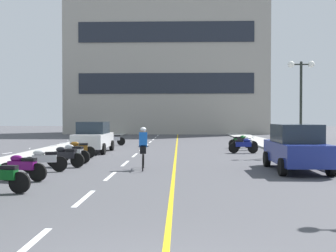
{
  "coord_description": "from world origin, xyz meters",
  "views": [
    {
      "loc": [
        0.46,
        -4.53,
        2.1
      ],
      "look_at": [
        -0.28,
        21.93,
        1.53
      ],
      "focal_mm": 44.06,
      "sensor_mm": 36.0,
      "label": 1
    }
  ],
  "objects_px": {
    "motorcycle_8": "(243,145)",
    "cyclist_rider": "(143,147)",
    "street_lamp_mid": "(301,86)",
    "motorcycle_3": "(22,167)",
    "parked_car_near": "(296,147)",
    "motorcycle_5": "(65,156)",
    "motorcycle_10": "(240,141)",
    "motorcycle_11": "(114,139)",
    "motorcycle_7": "(78,149)",
    "motorcycle_4": "(44,160)",
    "motorcycle_6": "(73,153)",
    "parked_car_mid": "(93,137)",
    "motorcycle_2": "(0,176)",
    "motorcycle_9": "(245,143)"
  },
  "relations": [
    {
      "from": "cyclist_rider",
      "to": "motorcycle_9",
      "type": "bearing_deg",
      "value": 59.96
    },
    {
      "from": "parked_car_near",
      "to": "motorcycle_2",
      "type": "bearing_deg",
      "value": -152.44
    },
    {
      "from": "parked_car_mid",
      "to": "motorcycle_11",
      "type": "distance_m",
      "value": 5.91
    },
    {
      "from": "parked_car_near",
      "to": "cyclist_rider",
      "type": "distance_m",
      "value": 6.0
    },
    {
      "from": "parked_car_near",
      "to": "parked_car_mid",
      "type": "xyz_separation_m",
      "value": [
        -9.65,
        8.15,
        0.0
      ]
    },
    {
      "from": "street_lamp_mid",
      "to": "motorcycle_3",
      "type": "distance_m",
      "value": 15.5
    },
    {
      "from": "parked_car_near",
      "to": "motorcycle_10",
      "type": "height_order",
      "value": "parked_car_near"
    },
    {
      "from": "parked_car_near",
      "to": "motorcycle_5",
      "type": "bearing_deg",
      "value": 174.24
    },
    {
      "from": "parked_car_near",
      "to": "motorcycle_7",
      "type": "bearing_deg",
      "value": 154.4
    },
    {
      "from": "parked_car_near",
      "to": "motorcycle_4",
      "type": "height_order",
      "value": "parked_car_near"
    },
    {
      "from": "motorcycle_6",
      "to": "motorcycle_5",
      "type": "bearing_deg",
      "value": -87.42
    },
    {
      "from": "motorcycle_6",
      "to": "motorcycle_8",
      "type": "height_order",
      "value": "same"
    },
    {
      "from": "motorcycle_6",
      "to": "motorcycle_7",
      "type": "height_order",
      "value": "same"
    },
    {
      "from": "cyclist_rider",
      "to": "motorcycle_6",
      "type": "bearing_deg",
      "value": 147.37
    },
    {
      "from": "motorcycle_4",
      "to": "motorcycle_5",
      "type": "relative_size",
      "value": 1.0
    },
    {
      "from": "motorcycle_10",
      "to": "cyclist_rider",
      "type": "xyz_separation_m",
      "value": [
        -5.59,
        -11.6,
        0.41
      ]
    },
    {
      "from": "motorcycle_8",
      "to": "cyclist_rider",
      "type": "relative_size",
      "value": 0.96
    },
    {
      "from": "parked_car_near",
      "to": "motorcycle_10",
      "type": "distance_m",
      "value": 11.92
    },
    {
      "from": "motorcycle_10",
      "to": "motorcycle_11",
      "type": "xyz_separation_m",
      "value": [
        -9.0,
        2.14,
        0.0
      ]
    },
    {
      "from": "parked_car_near",
      "to": "motorcycle_2",
      "type": "relative_size",
      "value": 2.48
    },
    {
      "from": "parked_car_near",
      "to": "motorcycle_3",
      "type": "bearing_deg",
      "value": -163.82
    },
    {
      "from": "motorcycle_2",
      "to": "cyclist_rider",
      "type": "bearing_deg",
      "value": 56.39
    },
    {
      "from": "parked_car_mid",
      "to": "cyclist_rider",
      "type": "relative_size",
      "value": 2.38
    },
    {
      "from": "motorcycle_3",
      "to": "motorcycle_4",
      "type": "bearing_deg",
      "value": 89.65
    },
    {
      "from": "motorcycle_2",
      "to": "motorcycle_5",
      "type": "distance_m",
      "value": 5.89
    },
    {
      "from": "parked_car_mid",
      "to": "motorcycle_9",
      "type": "distance_m",
      "value": 9.41
    },
    {
      "from": "motorcycle_2",
      "to": "motorcycle_10",
      "type": "relative_size",
      "value": 1.04
    },
    {
      "from": "parked_car_near",
      "to": "cyclist_rider",
      "type": "height_order",
      "value": "parked_car_near"
    },
    {
      "from": "motorcycle_6",
      "to": "motorcycle_8",
      "type": "bearing_deg",
      "value": 31.9
    },
    {
      "from": "street_lamp_mid",
      "to": "motorcycle_4",
      "type": "distance_m",
      "value": 14.26
    },
    {
      "from": "motorcycle_7",
      "to": "cyclist_rider",
      "type": "xyz_separation_m",
      "value": [
        3.69,
        -4.33,
        0.41
      ]
    },
    {
      "from": "motorcycle_11",
      "to": "motorcycle_5",
      "type": "bearing_deg",
      "value": -89.69
    },
    {
      "from": "street_lamp_mid",
      "to": "motorcycle_10",
      "type": "xyz_separation_m",
      "value": [
        -2.52,
        5.26,
        -3.35
      ]
    },
    {
      "from": "motorcycle_2",
      "to": "motorcycle_10",
      "type": "bearing_deg",
      "value": 61.68
    },
    {
      "from": "cyclist_rider",
      "to": "motorcycle_8",
      "type": "bearing_deg",
      "value": 55.49
    },
    {
      "from": "motorcycle_6",
      "to": "parked_car_mid",
      "type": "bearing_deg",
      "value": 92.53
    },
    {
      "from": "motorcycle_4",
      "to": "motorcycle_10",
      "type": "bearing_deg",
      "value": 53.45
    },
    {
      "from": "motorcycle_11",
      "to": "motorcycle_7",
      "type": "bearing_deg",
      "value": -91.72
    },
    {
      "from": "motorcycle_3",
      "to": "motorcycle_11",
      "type": "bearing_deg",
      "value": 88.97
    },
    {
      "from": "parked_car_near",
      "to": "motorcycle_4",
      "type": "distance_m",
      "value": 9.72
    },
    {
      "from": "motorcycle_5",
      "to": "motorcycle_11",
      "type": "height_order",
      "value": "same"
    },
    {
      "from": "motorcycle_3",
      "to": "motorcycle_10",
      "type": "distance_m",
      "value": 17.41
    },
    {
      "from": "motorcycle_6",
      "to": "motorcycle_8",
      "type": "relative_size",
      "value": 0.97
    },
    {
      "from": "parked_car_near",
      "to": "motorcycle_11",
      "type": "xyz_separation_m",
      "value": [
        -9.4,
        14.04,
        -0.44
      ]
    },
    {
      "from": "motorcycle_2",
      "to": "motorcycle_7",
      "type": "distance_m",
      "value": 9.59
    },
    {
      "from": "motorcycle_4",
      "to": "motorcycle_6",
      "type": "distance_m",
      "value": 3.13
    },
    {
      "from": "motorcycle_5",
      "to": "motorcycle_10",
      "type": "height_order",
      "value": "same"
    },
    {
      "from": "cyclist_rider",
      "to": "motorcycle_11",
      "type": "bearing_deg",
      "value": 103.93
    },
    {
      "from": "parked_car_mid",
      "to": "motorcycle_8",
      "type": "height_order",
      "value": "parked_car_mid"
    },
    {
      "from": "motorcycle_7",
      "to": "motorcycle_8",
      "type": "bearing_deg",
      "value": 19.76
    }
  ]
}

